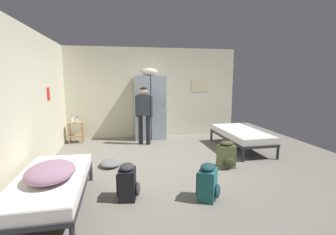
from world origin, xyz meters
The scene contains 14 objects.
ground_plane centered at (0.00, 0.00, 0.00)m, with size 8.11×8.11×0.00m, color slate.
room_backdrop centered at (-1.26, 1.30, 1.34)m, with size 5.17×5.13×2.67m.
locker_bank centered at (-0.14, 2.25, 0.97)m, with size 0.90×0.55×2.07m.
shelf_unit centered at (-2.23, 2.21, 0.35)m, with size 0.38×0.30×0.57m.
bed_left_front centered at (-1.98, -1.47, 0.38)m, with size 0.90×1.90×0.49m.
bed_right centered at (1.98, 0.72, 0.38)m, with size 0.90×1.90×0.49m.
bedding_heap centered at (-1.93, -1.60, 0.60)m, with size 0.61×0.77×0.22m.
person_traveler centered at (-0.37, 1.65, 0.94)m, with size 0.46×0.31×1.55m.
water_bottle centered at (-2.31, 2.23, 0.66)m, with size 0.07×0.07×0.21m.
lotion_bottle centered at (-2.16, 2.17, 0.64)m, with size 0.06×0.06×0.16m.
backpack_olive centered at (1.06, -0.44, 0.26)m, with size 0.32×0.34×0.55m.
backpack_teal centered at (0.23, -1.61, 0.26)m, with size 0.41×0.40×0.55m.
backpack_black centered at (-0.94, -1.36, 0.26)m, with size 0.37×0.35×0.55m.
clothes_pile_grey centered at (-1.24, 0.11, 0.06)m, with size 0.42×0.49×0.13m.
Camera 1 is at (-1.04, -4.88, 1.81)m, focal length 26.35 mm.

